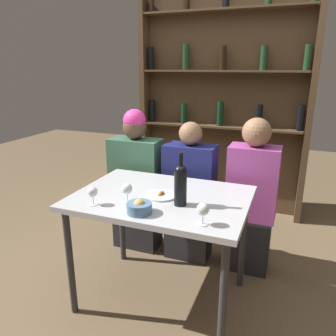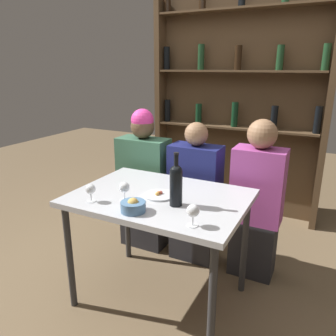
{
  "view_description": "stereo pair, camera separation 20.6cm",
  "coord_description": "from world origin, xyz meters",
  "px_view_note": "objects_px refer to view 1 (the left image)",
  "views": [
    {
      "loc": [
        0.74,
        -1.8,
        1.57
      ],
      "look_at": [
        0.0,
        0.12,
        0.93
      ],
      "focal_mm": 35.0,
      "sensor_mm": 36.0,
      "label": 1
    },
    {
      "loc": [
        0.93,
        -1.72,
        1.57
      ],
      "look_at": [
        0.0,
        0.12,
        0.93
      ],
      "focal_mm": 35.0,
      "sensor_mm": 36.0,
      "label": 2
    }
  ],
  "objects_px": {
    "wine_bottle": "(180,183)",
    "seated_person_right": "(251,201)",
    "wine_glass_1": "(93,193)",
    "seated_person_left": "(136,184)",
    "seated_person_center": "(189,197)",
    "snack_bowl": "(139,207)",
    "food_plate_0": "(161,195)",
    "wine_glass_2": "(203,210)",
    "wine_glass_0": "(127,189)"
  },
  "relations": [
    {
      "from": "seated_person_right",
      "to": "seated_person_center",
      "type": "bearing_deg",
      "value": 180.0
    },
    {
      "from": "food_plate_0",
      "to": "snack_bowl",
      "type": "height_order",
      "value": "snack_bowl"
    },
    {
      "from": "food_plate_0",
      "to": "wine_glass_2",
      "type": "bearing_deg",
      "value": -38.72
    },
    {
      "from": "seated_person_center",
      "to": "seated_person_right",
      "type": "bearing_deg",
      "value": -0.0
    },
    {
      "from": "seated_person_right",
      "to": "snack_bowl",
      "type": "bearing_deg",
      "value": -120.56
    },
    {
      "from": "snack_bowl",
      "to": "seated_person_center",
      "type": "height_order",
      "value": "seated_person_center"
    },
    {
      "from": "food_plate_0",
      "to": "seated_person_right",
      "type": "height_order",
      "value": "seated_person_right"
    },
    {
      "from": "seated_person_left",
      "to": "seated_person_center",
      "type": "bearing_deg",
      "value": 0.0
    },
    {
      "from": "wine_glass_1",
      "to": "food_plate_0",
      "type": "distance_m",
      "value": 0.43
    },
    {
      "from": "wine_bottle",
      "to": "seated_person_right",
      "type": "height_order",
      "value": "seated_person_right"
    },
    {
      "from": "wine_glass_2",
      "to": "seated_person_left",
      "type": "bearing_deg",
      "value": 133.21
    },
    {
      "from": "wine_bottle",
      "to": "seated_person_left",
      "type": "relative_size",
      "value": 0.26
    },
    {
      "from": "seated_person_left",
      "to": "wine_glass_1",
      "type": "bearing_deg",
      "value": -80.1
    },
    {
      "from": "wine_glass_2",
      "to": "seated_person_right",
      "type": "relative_size",
      "value": 0.1
    },
    {
      "from": "wine_glass_0",
      "to": "seated_person_center",
      "type": "xyz_separation_m",
      "value": [
        0.16,
        0.76,
        -0.32
      ]
    },
    {
      "from": "snack_bowl",
      "to": "wine_bottle",
      "type": "bearing_deg",
      "value": 47.0
    },
    {
      "from": "wine_glass_1",
      "to": "snack_bowl",
      "type": "height_order",
      "value": "wine_glass_1"
    },
    {
      "from": "wine_glass_0",
      "to": "wine_glass_2",
      "type": "height_order",
      "value": "wine_glass_2"
    },
    {
      "from": "seated_person_left",
      "to": "seated_person_center",
      "type": "relative_size",
      "value": 1.06
    },
    {
      "from": "wine_bottle",
      "to": "seated_person_right",
      "type": "relative_size",
      "value": 0.27
    },
    {
      "from": "wine_glass_2",
      "to": "food_plate_0",
      "type": "distance_m",
      "value": 0.45
    },
    {
      "from": "seated_person_left",
      "to": "wine_glass_0",
      "type": "bearing_deg",
      "value": -66.98
    },
    {
      "from": "wine_glass_1",
      "to": "seated_person_left",
      "type": "distance_m",
      "value": 0.92
    },
    {
      "from": "snack_bowl",
      "to": "seated_person_right",
      "type": "xyz_separation_m",
      "value": [
        0.52,
        0.88,
        -0.23
      ]
    },
    {
      "from": "seated_person_center",
      "to": "seated_person_right",
      "type": "xyz_separation_m",
      "value": [
        0.5,
        -0.0,
        0.04
      ]
    },
    {
      "from": "wine_bottle",
      "to": "food_plate_0",
      "type": "height_order",
      "value": "wine_bottle"
    },
    {
      "from": "wine_glass_1",
      "to": "seated_person_left",
      "type": "height_order",
      "value": "seated_person_left"
    },
    {
      "from": "seated_person_center",
      "to": "seated_person_right",
      "type": "distance_m",
      "value": 0.5
    },
    {
      "from": "food_plate_0",
      "to": "wine_bottle",
      "type": "bearing_deg",
      "value": -27.24
    },
    {
      "from": "wine_glass_0",
      "to": "seated_person_center",
      "type": "height_order",
      "value": "seated_person_center"
    },
    {
      "from": "food_plate_0",
      "to": "seated_person_left",
      "type": "bearing_deg",
      "value": 128.56
    },
    {
      "from": "wine_bottle",
      "to": "wine_glass_2",
      "type": "xyz_separation_m",
      "value": [
        0.19,
        -0.2,
        -0.06
      ]
    },
    {
      "from": "wine_bottle",
      "to": "seated_person_right",
      "type": "xyz_separation_m",
      "value": [
        0.34,
        0.68,
        -0.34
      ]
    },
    {
      "from": "wine_glass_1",
      "to": "wine_bottle",
      "type": "bearing_deg",
      "value": 20.7
    },
    {
      "from": "wine_glass_1",
      "to": "seated_person_left",
      "type": "bearing_deg",
      "value": 99.9
    },
    {
      "from": "seated_person_center",
      "to": "food_plate_0",
      "type": "bearing_deg",
      "value": -90.02
    },
    {
      "from": "seated_person_center",
      "to": "seated_person_right",
      "type": "height_order",
      "value": "seated_person_right"
    },
    {
      "from": "seated_person_center",
      "to": "snack_bowl",
      "type": "bearing_deg",
      "value": -91.41
    },
    {
      "from": "wine_glass_0",
      "to": "seated_person_right",
      "type": "height_order",
      "value": "seated_person_right"
    },
    {
      "from": "wine_glass_1",
      "to": "wine_glass_2",
      "type": "relative_size",
      "value": 0.94
    },
    {
      "from": "wine_glass_1",
      "to": "seated_person_right",
      "type": "height_order",
      "value": "seated_person_right"
    },
    {
      "from": "wine_glass_0",
      "to": "snack_bowl",
      "type": "bearing_deg",
      "value": -40.22
    },
    {
      "from": "seated_person_center",
      "to": "seated_person_left",
      "type": "bearing_deg",
      "value": -180.0
    },
    {
      "from": "seated_person_left",
      "to": "snack_bowl",
      "type": "bearing_deg",
      "value": -62.26
    },
    {
      "from": "wine_glass_1",
      "to": "snack_bowl",
      "type": "relative_size",
      "value": 0.78
    },
    {
      "from": "wine_glass_1",
      "to": "wine_glass_0",
      "type": "bearing_deg",
      "value": 32.84
    },
    {
      "from": "wine_glass_0",
      "to": "seated_person_left",
      "type": "relative_size",
      "value": 0.1
    },
    {
      "from": "wine_glass_2",
      "to": "snack_bowl",
      "type": "height_order",
      "value": "wine_glass_2"
    },
    {
      "from": "seated_person_center",
      "to": "wine_bottle",
      "type": "bearing_deg",
      "value": -77.15
    },
    {
      "from": "wine_glass_0",
      "to": "seated_person_center",
      "type": "distance_m",
      "value": 0.84
    }
  ]
}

